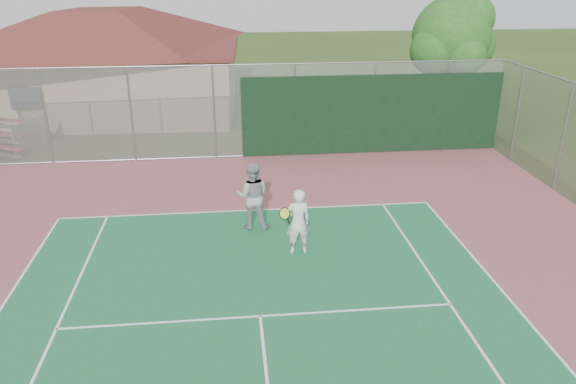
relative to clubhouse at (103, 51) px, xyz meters
The scene contains 6 objects.
back_fence 11.70m from the clubhouse, 43.20° to the right, with size 20.08×0.11×3.53m.
side_fence_right 20.59m from the clubhouse, 37.23° to the right, with size 0.08×9.00×3.50m.
clubhouse is the anchor object (origin of this frame).
tree 16.42m from the clubhouse, 13.13° to the right, with size 4.12×3.90×5.74m.
player_white_front 17.65m from the clubhouse, 64.69° to the right, with size 0.90×0.73×1.73m.
player_grey_back 15.76m from the clubhouse, 65.64° to the right, with size 1.03×0.86×1.91m.
Camera 1 is at (-0.49, -3.48, 6.82)m, focal length 35.00 mm.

